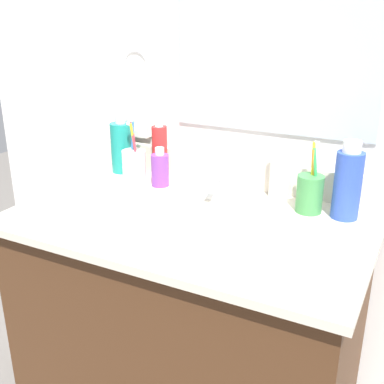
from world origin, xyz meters
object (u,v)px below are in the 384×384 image
faucet (221,190)px  bottle_cream_purple (160,169)px  bottle_mouthwash_teal (122,146)px  cup_white_ceramic (134,164)px  bottle_lotion_white (280,173)px  cup_green (310,192)px  bottle_spray_red (160,150)px  hand_towel (134,103)px  bottle_shampoo_blue (348,183)px

faucet → bottle_cream_purple: (-0.21, 0.02, 0.02)m
bottle_mouthwash_teal → cup_white_ceramic: 0.11m
bottle_lotion_white → cup_green: size_ratio=0.85×
faucet → bottle_lotion_white: size_ratio=0.98×
cup_green → cup_white_ceramic: (-0.55, -0.00, -0.00)m
cup_green → bottle_spray_red: bearing=171.7°
bottle_spray_red → cup_white_ceramic: (-0.05, -0.08, -0.03)m
faucet → bottle_spray_red: bearing=159.0°
faucet → cup_white_ceramic: size_ratio=0.84×
bottle_spray_red → cup_white_ceramic: size_ratio=1.05×
faucet → bottle_lotion_white: bearing=32.9°
bottle_lotion_white → bottle_spray_red: bottle_spray_red is taller
bottle_cream_purple → cup_white_ceramic: cup_white_ceramic is taller
hand_towel → bottle_mouthwash_teal: bearing=-100.4°
hand_towel → bottle_lotion_white: bearing=-5.9°
faucet → bottle_spray_red: size_ratio=0.80×
bottle_mouthwash_teal → faucet: bearing=-11.5°
bottle_cream_purple → bottle_shampoo_blue: (0.55, 0.01, 0.04)m
bottle_lotion_white → bottle_shampoo_blue: 0.21m
hand_towel → bottle_cream_purple: (0.17, -0.13, -0.17)m
bottle_lotion_white → bottle_shampoo_blue: bearing=-17.5°
bottle_cream_purple → hand_towel: bearing=143.3°
cup_green → bottle_mouthwash_teal: bearing=175.2°
bottle_shampoo_blue → cup_white_ceramic: bearing=-179.3°
cup_green → hand_towel: bearing=169.2°
bottle_cream_purple → bottle_spray_red: bottle_spray_red is taller
hand_towel → faucet: hand_towel is taller
bottle_lotion_white → bottle_mouthwash_teal: 0.54m
bottle_lotion_white → cup_white_ceramic: bearing=-171.2°
bottle_shampoo_blue → bottle_mouthwash_teal: bottle_shampoo_blue is taller
hand_towel → bottle_mouthwash_teal: (-0.01, -0.07, -0.13)m
faucet → hand_towel: bearing=159.1°
faucet → bottle_mouthwash_teal: bottle_mouthwash_teal is taller
bottle_mouthwash_teal → bottle_spray_red: bearing=8.5°
cup_green → bottle_lotion_white: bearing=147.7°
bottle_spray_red → cup_white_ceramic: 0.10m
bottle_cream_purple → faucet: bearing=-4.8°
hand_towel → faucet: bearing=-20.9°
bottle_cream_purple → bottle_spray_red: (-0.05, 0.08, 0.03)m
bottle_lotion_white → cup_white_ceramic: (-0.45, -0.07, -0.02)m
cup_white_ceramic → bottle_mouthwash_teal: bearing=146.2°
bottle_spray_red → bottle_mouthwash_teal: size_ratio=1.00×
hand_towel → bottle_lotion_white: size_ratio=1.35×
bottle_mouthwash_teal → bottle_lotion_white: bearing=1.3°
bottle_spray_red → bottle_mouthwash_teal: same height
faucet → bottle_shampoo_blue: (0.34, 0.03, 0.07)m
bottle_cream_purple → bottle_lotion_white: bearing=11.8°
bottle_lotion_white → bottle_mouthwash_teal: size_ratio=0.81×
bottle_lotion_white → bottle_spray_red: size_ratio=0.82×
hand_towel → bottle_shampoo_blue: (0.72, -0.12, -0.13)m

